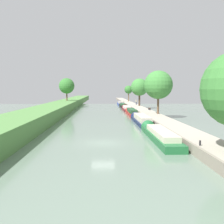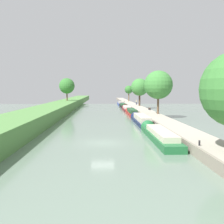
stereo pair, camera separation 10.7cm
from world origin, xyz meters
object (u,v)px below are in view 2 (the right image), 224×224
object	(u,v)px
mooring_bollard_near	(199,143)
park_bench	(150,108)
narrowboat_navy	(141,119)
narrowboat_maroon	(127,108)
narrowboat_red	(131,112)
narrowboat_green	(158,134)
narrowboat_black	(123,106)
person_walking	(136,102)
mooring_bollard_far	(124,101)
narrowboat_blue	(120,104)

from	to	relation	value
mooring_bollard_near	park_bench	bearing A→B (deg)	86.20
narrowboat_navy	narrowboat_maroon	xyz separation A→B (m)	(0.03, 28.98, -0.10)
narrowboat_red	narrowboat_maroon	xyz separation A→B (m)	(0.07, 13.88, -0.09)
narrowboat_green	narrowboat_navy	bearing A→B (deg)	89.67
narrowboat_maroon	narrowboat_black	size ratio (longest dim) A/B	0.98
park_bench	narrowboat_maroon	bearing A→B (deg)	111.36
narrowboat_green	mooring_bollard_near	xyz separation A→B (m)	(1.87, -8.33, 0.61)
person_walking	mooring_bollard_far	world-z (taller)	person_walking
narrowboat_maroon	narrowboat_blue	bearing A→B (deg)	90.01
narrowboat_black	mooring_bollard_far	xyz separation A→B (m)	(1.80, 17.62, 0.65)
narrowboat_green	park_bench	xyz separation A→B (m)	(4.60, 32.76, 0.73)
narrowboat_blue	mooring_bollard_near	size ratio (longest dim) A/B	22.96
narrowboat_navy	narrowboat_black	world-z (taller)	narrowboat_navy
narrowboat_red	mooring_bollard_far	distance (m)	44.84
narrowboat_green	person_walking	distance (m)	54.71
narrowboat_blue	person_walking	bearing A→B (deg)	-75.81
narrowboat_green	narrowboat_blue	size ratio (longest dim) A/B	1.47
narrowboat_green	narrowboat_black	distance (m)	57.52
narrowboat_red	person_walking	world-z (taller)	person_walking
narrowboat_black	mooring_bollard_near	world-z (taller)	mooring_bollard_near
narrowboat_green	mooring_bollard_far	bearing A→B (deg)	88.57
narrowboat_maroon	mooring_bollard_near	distance (m)	52.58
narrowboat_green	mooring_bollard_far	xyz separation A→B (m)	(1.87, 75.13, 0.61)
person_walking	mooring_bollard_far	xyz separation A→B (m)	(-2.27, 20.59, -0.65)
narrowboat_blue	narrowboat_red	bearing A→B (deg)	-90.09
narrowboat_navy	narrowboat_green	bearing A→B (deg)	-90.33
narrowboat_navy	narrowboat_blue	size ratio (longest dim) A/B	1.50
narrowboat_green	narrowboat_blue	distance (m)	70.46
narrowboat_green	mooring_bollard_near	distance (m)	8.56
narrowboat_green	mooring_bollard_far	world-z (taller)	mooring_bollard_far
narrowboat_green	person_walking	size ratio (longest dim) A/B	9.15
narrowboat_green	mooring_bollard_far	distance (m)	75.16
narrowboat_green	mooring_bollard_far	size ratio (longest dim) A/B	33.76
narrowboat_green	narrowboat_maroon	size ratio (longest dim) A/B	1.31
narrowboat_maroon	mooring_bollard_far	bearing A→B (deg)	86.75
mooring_bollard_near	narrowboat_black	bearing A→B (deg)	91.57
mooring_bollard_far	park_bench	distance (m)	42.46
narrowboat_green	narrowboat_blue	bearing A→B (deg)	89.90
narrowboat_green	narrowboat_black	xyz separation A→B (m)	(0.07, 57.52, -0.04)
narrowboat_navy	narrowboat_blue	world-z (taller)	narrowboat_navy
narrowboat_maroon	person_walking	size ratio (longest dim) A/B	6.99
narrowboat_maroon	mooring_bollard_near	size ratio (longest dim) A/B	25.78
narrowboat_blue	person_walking	world-z (taller)	person_walking
narrowboat_navy	narrowboat_maroon	distance (m)	28.98
narrowboat_red	mooring_bollard_far	bearing A→B (deg)	87.67
narrowboat_red	narrowboat_blue	xyz separation A→B (m)	(0.06, 40.12, -0.08)
narrowboat_maroon	narrowboat_black	world-z (taller)	narrowboat_maroon
narrowboat_green	park_bench	distance (m)	33.09
mooring_bollard_near	park_bench	distance (m)	41.18
narrowboat_blue	mooring_bollard_near	world-z (taller)	mooring_bollard_near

